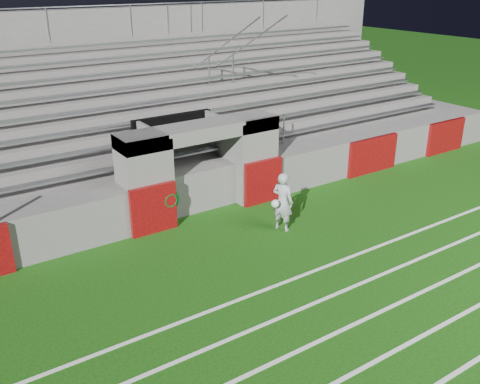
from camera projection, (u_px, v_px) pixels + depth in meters
ground at (274, 258)px, 13.10m from camera, size 90.00×90.00×0.00m
field_markings at (449, 377)px, 9.27m from camera, size 28.00×8.09×0.01m
stadium_structure at (137, 127)px, 18.63m from camera, size 26.00×8.48×5.42m
goalkeeper_with_ball at (282, 202)px, 14.26m from camera, size 0.74×0.70×1.64m
hose_coil at (170, 200)px, 14.37m from camera, size 0.59×0.14×0.59m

